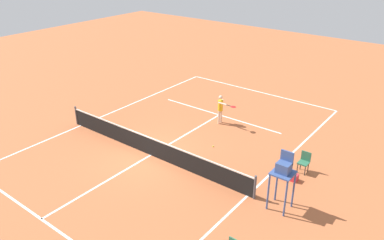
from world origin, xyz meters
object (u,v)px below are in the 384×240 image
(player_serving, at_px, (221,107))
(umpire_chair, at_px, (283,172))
(courtside_chair_mid, at_px, (304,161))
(tennis_ball, at_px, (213,146))
(equipment_bag, at_px, (289,176))

(player_serving, bearing_deg, umpire_chair, 52.36)
(courtside_chair_mid, bearing_deg, tennis_ball, 7.62)
(umpire_chair, distance_m, courtside_chair_mid, 3.17)
(umpire_chair, height_order, equipment_bag, umpire_chair)
(tennis_ball, relative_size, courtside_chair_mid, 0.07)
(player_serving, bearing_deg, equipment_bag, 64.13)
(player_serving, bearing_deg, courtside_chair_mid, 73.05)
(courtside_chair_mid, bearing_deg, equipment_bag, 74.35)
(player_serving, distance_m, courtside_chair_mid, 6.01)
(tennis_ball, distance_m, courtside_chair_mid, 4.52)
(courtside_chair_mid, relative_size, equipment_bag, 1.25)
(tennis_ball, distance_m, umpire_chair, 5.53)
(player_serving, height_order, equipment_bag, player_serving)
(player_serving, xyz_separation_m, tennis_ball, (-1.23, 2.50, -0.95))
(tennis_ball, height_order, courtside_chair_mid, courtside_chair_mid)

